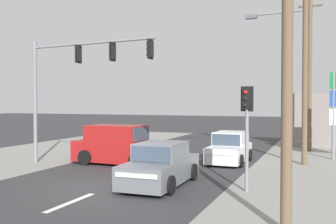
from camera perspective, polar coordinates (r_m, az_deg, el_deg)
name	(u,v)px	position (r m, az deg, el deg)	size (l,w,h in m)	color
ground_plane	(105,189)	(14.15, -9.17, -10.95)	(140.00, 140.00, 0.00)	#303033
lane_dash_near	(71,202)	(12.51, -13.96, -12.61)	(0.20, 2.40, 0.01)	silver
lane_dash_mid	(141,174)	(16.74, -3.87, -8.96)	(0.20, 2.40, 0.01)	silver
lane_dash_far	(181,158)	(21.31, 1.93, -6.70)	(0.20, 2.40, 0.01)	silver
kerb_left_verge	(3,160)	(22.43, -22.86, -6.39)	(8.00, 40.00, 0.02)	gray
utility_pole_foreground_right	(281,17)	(9.63, 16.11, 13.04)	(3.78, 0.61, 9.25)	brown
utility_pole_midground_right	(302,50)	(19.99, 18.92, 8.47)	(3.78, 0.51, 10.26)	brown
utility_pole_background_right	(310,66)	(25.57, 19.88, 6.30)	(1.80, 0.26, 9.96)	brown
traffic_signal_mast	(73,74)	(18.93, -13.66, 5.43)	(6.87, 0.90, 6.00)	slate
pedestal_signal_right_kerb	(247,120)	(13.39, 11.37, -1.22)	(0.44, 0.31, 3.56)	slate
hatchback_receding_far	(230,149)	(19.91, 8.95, -5.27)	(1.81, 3.65, 1.53)	silver
sedan_oncoming_near	(161,166)	(14.44, -1.08, -7.83)	(1.95, 4.27, 1.56)	slate
suv_crossing_left	(119,146)	(19.37, -7.14, -4.91)	(4.60, 2.19, 1.90)	maroon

